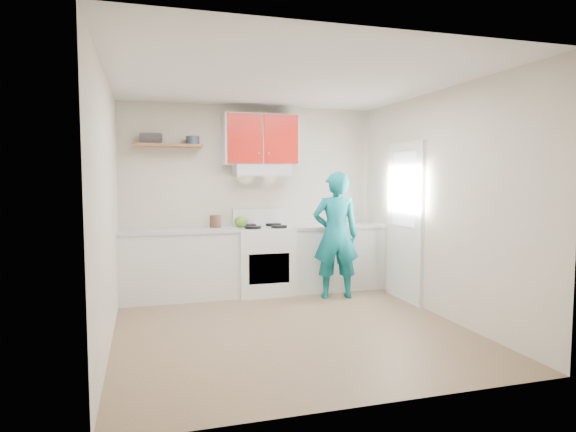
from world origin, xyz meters
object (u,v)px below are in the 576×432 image
object	(u,v)px
kettle	(241,222)
crock	(215,222)
tin	(193,140)
person	(336,235)
stove	(264,260)

from	to	relation	value
kettle	crock	world-z (taller)	crock
tin	kettle	distance (m)	1.26
crock	tin	bearing A→B (deg)	171.26
crock	person	bearing A→B (deg)	-22.53
kettle	tin	bearing A→B (deg)	-165.70
tin	crock	world-z (taller)	tin
kettle	stove	bearing A→B (deg)	12.81
tin	person	size ratio (longest dim) A/B	0.11
kettle	crock	xyz separation A→B (m)	(-0.34, 0.06, -0.00)
person	tin	bearing A→B (deg)	-9.02
stove	kettle	size ratio (longest dim) A/B	5.07
kettle	person	size ratio (longest dim) A/B	0.11
stove	kettle	bearing A→B (deg)	169.02
stove	person	distance (m)	1.07
tin	person	world-z (taller)	tin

